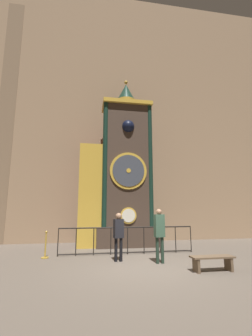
{
  "coord_description": "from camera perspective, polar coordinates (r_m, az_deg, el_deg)",
  "views": [
    {
      "loc": [
        -1.87,
        -7.35,
        1.89
      ],
      "look_at": [
        0.03,
        4.18,
        3.93
      ],
      "focal_mm": 24.0,
      "sensor_mm": 36.0,
      "label": 1
    }
  ],
  "objects": [
    {
      "name": "cathedral_back_wall",
      "position": [
        14.49,
        -1.49,
        14.76
      ],
      "size": [
        24.0,
        0.32,
        15.89
      ],
      "color": "#997A5B",
      "rests_on": "ground_plane"
    },
    {
      "name": "visitor_near",
      "position": [
        8.41,
        -1.9,
        -15.84
      ],
      "size": [
        0.38,
        0.3,
        1.68
      ],
      "rotation": [
        0.0,
        0.0,
        0.25
      ],
      "color": "black",
      "rests_on": "ground_plane"
    },
    {
      "name": "ground_plane",
      "position": [
        7.82,
        5.22,
        -23.88
      ],
      "size": [
        28.0,
        28.0,
        0.0
      ],
      "primitive_type": "plane",
      "color": "brown"
    },
    {
      "name": "visitor_bench",
      "position": [
        7.74,
        21.1,
        -21.05
      ],
      "size": [
        1.31,
        0.4,
        0.44
      ],
      "color": "brown",
      "rests_on": "ground_plane"
    },
    {
      "name": "railing_fence",
      "position": [
        9.71,
        0.41,
        -17.54
      ],
      "size": [
        5.59,
        0.05,
        1.08
      ],
      "color": "black",
      "rests_on": "ground_plane"
    },
    {
      "name": "visitor_far",
      "position": [
        8.21,
        8.47,
        -15.4
      ],
      "size": [
        0.36,
        0.26,
        1.82
      ],
      "rotation": [
        0.0,
        0.0,
        0.12
      ],
      "color": "#213427",
      "rests_on": "ground_plane"
    },
    {
      "name": "stanchion_post",
      "position": [
        9.52,
        -19.8,
        -18.86
      ],
      "size": [
        0.28,
        0.28,
        1.0
      ],
      "color": "#B28E33",
      "rests_on": "ground_plane"
    },
    {
      "name": "clock_tower",
      "position": [
        11.75,
        -1.61,
        -1.28
      ],
      "size": [
        3.91,
        1.78,
        8.96
      ],
      "color": "#423328",
      "rests_on": "ground_plane"
    }
  ]
}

